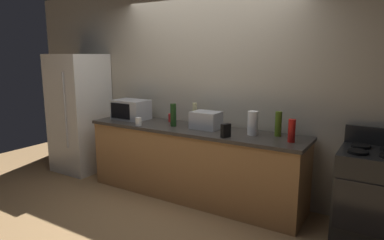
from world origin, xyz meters
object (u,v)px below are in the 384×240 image
(microwave, at_px, (131,110))
(bottle_hot_sauce, at_px, (292,131))
(bottle_wine, at_px, (173,115))
(cordless_phone, at_px, (226,131))
(mug_white, at_px, (138,122))
(paper_towel_roll, at_px, (253,123))
(bottle_hand_soap, at_px, (195,113))
(refrigerator, at_px, (80,113))
(bottle_olive_oil, at_px, (278,124))
(toaster_oven, at_px, (206,120))
(mug_red, at_px, (171,118))
(stove_range, at_px, (370,196))

(microwave, distance_m, bottle_hot_sauce, 2.27)
(bottle_hot_sauce, bearing_deg, bottle_wine, 179.68)
(cordless_phone, xyz_separation_m, mug_white, (-1.22, -0.02, -0.02))
(paper_towel_roll, xyz_separation_m, bottle_hand_soap, (-0.87, 0.18, 0.00))
(refrigerator, xyz_separation_m, cordless_phone, (2.62, -0.21, 0.07))
(refrigerator, relative_size, paper_towel_roll, 6.67)
(bottle_olive_oil, bearing_deg, paper_towel_roll, -159.94)
(microwave, distance_m, toaster_oven, 1.20)
(toaster_oven, distance_m, bottle_olive_oil, 0.87)
(cordless_phone, height_order, bottle_wine, bottle_wine)
(cordless_phone, distance_m, mug_white, 1.22)
(toaster_oven, relative_size, mug_red, 3.16)
(mug_red, bearing_deg, stove_range, -4.45)
(stove_range, relative_size, bottle_hot_sauce, 4.51)
(paper_towel_roll, height_order, bottle_olive_oil, bottle_olive_oil)
(paper_towel_roll, distance_m, bottle_olive_oil, 0.28)
(toaster_oven, relative_size, mug_white, 3.28)
(toaster_oven, relative_size, bottle_olive_oil, 1.23)
(mug_white, bearing_deg, bottle_olive_oil, 12.86)
(microwave, height_order, mug_red, microwave)
(paper_towel_roll, relative_size, mug_red, 2.51)
(mug_red, bearing_deg, bottle_hot_sauce, -7.76)
(toaster_oven, relative_size, bottle_hand_soap, 1.23)
(toaster_oven, height_order, bottle_wine, bottle_wine)
(bottle_wine, xyz_separation_m, bottle_olive_oil, (1.29, 0.18, -0.01))
(paper_towel_roll, bearing_deg, mug_white, -168.52)
(mug_red, bearing_deg, bottle_hand_soap, 7.04)
(toaster_oven, distance_m, cordless_phone, 0.49)
(bottle_hot_sauce, bearing_deg, toaster_oven, 174.72)
(paper_towel_roll, distance_m, bottle_hot_sauce, 0.47)
(cordless_phone, distance_m, bottle_hand_soap, 0.81)
(stove_range, relative_size, paper_towel_roll, 4.00)
(paper_towel_roll, bearing_deg, cordless_phone, -127.71)
(paper_towel_roll, height_order, mug_red, paper_towel_roll)
(stove_range, distance_m, mug_white, 2.71)
(bottle_hot_sauce, bearing_deg, stove_range, 2.88)
(toaster_oven, distance_m, mug_white, 0.87)
(cordless_phone, xyz_separation_m, bottle_hot_sauce, (0.67, 0.18, 0.04))
(cordless_phone, bearing_deg, bottle_hand_soap, 168.58)
(cordless_phone, distance_m, bottle_wine, 0.85)
(bottle_wine, xyz_separation_m, bottle_hand_soap, (0.16, 0.26, -0.01))
(paper_towel_roll, xyz_separation_m, bottle_hot_sauce, (0.46, -0.09, -0.02))
(cordless_phone, bearing_deg, paper_towel_roll, 74.60)
(microwave, distance_m, mug_white, 0.48)
(bottle_hot_sauce, xyz_separation_m, bottle_olive_oil, (-0.20, 0.18, 0.02))
(cordless_phone, bearing_deg, bottle_wine, -170.27)
(mug_red, bearing_deg, bottle_wine, -49.75)
(refrigerator, bearing_deg, microwave, 2.71)
(cordless_phone, height_order, mug_red, cordless_phone)
(paper_towel_roll, distance_m, mug_white, 1.46)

